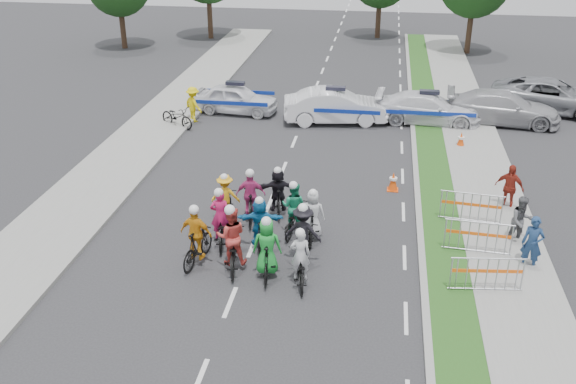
# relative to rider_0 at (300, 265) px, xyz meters

# --- Properties ---
(ground) EXTENTS (90.00, 90.00, 0.00)m
(ground) POSITION_rel_rider_0_xyz_m (-1.71, -1.19, -0.59)
(ground) COLOR #28282B
(ground) RESTS_ON ground
(curb_right) EXTENTS (0.20, 60.00, 0.12)m
(curb_right) POSITION_rel_rider_0_xyz_m (3.39, 3.81, -0.53)
(curb_right) COLOR gray
(curb_right) RESTS_ON ground
(grass_strip) EXTENTS (1.20, 60.00, 0.11)m
(grass_strip) POSITION_rel_rider_0_xyz_m (4.09, 3.81, -0.53)
(grass_strip) COLOR #274F19
(grass_strip) RESTS_ON ground
(sidewalk_right) EXTENTS (2.40, 60.00, 0.13)m
(sidewalk_right) POSITION_rel_rider_0_xyz_m (5.89, 3.81, -0.52)
(sidewalk_right) COLOR gray
(sidewalk_right) RESTS_ON ground
(sidewalk_left) EXTENTS (3.00, 60.00, 0.13)m
(sidewalk_left) POSITION_rel_rider_0_xyz_m (-8.21, 3.81, -0.52)
(sidewalk_left) COLOR gray
(sidewalk_left) RESTS_ON ground
(rider_0) EXTENTS (0.92, 1.82, 1.77)m
(rider_0) POSITION_rel_rider_0_xyz_m (0.00, 0.00, 0.00)
(rider_0) COLOR black
(rider_0) RESTS_ON ground
(rider_1) EXTENTS (0.85, 1.87, 1.93)m
(rider_1) POSITION_rel_rider_0_xyz_m (-0.95, 0.22, 0.16)
(rider_1) COLOR black
(rider_1) RESTS_ON ground
(rider_2) EXTENTS (1.10, 2.11, 2.05)m
(rider_2) POSITION_rel_rider_0_xyz_m (-2.03, 0.52, 0.17)
(rider_2) COLOR black
(rider_2) RESTS_ON ground
(rider_3) EXTENTS (1.03, 1.90, 1.93)m
(rider_3) POSITION_rel_rider_0_xyz_m (-3.08, 0.60, 0.15)
(rider_3) COLOR black
(rider_3) RESTS_ON ground
(rider_4) EXTENTS (1.12, 1.94, 1.93)m
(rider_4) POSITION_rel_rider_0_xyz_m (-0.08, 1.16, 0.16)
(rider_4) COLOR black
(rider_4) RESTS_ON ground
(rider_5) EXTENTS (1.45, 1.72, 1.76)m
(rider_5) POSITION_rel_rider_0_xyz_m (-1.45, 1.73, 0.16)
(rider_5) COLOR black
(rider_5) RESTS_ON ground
(rider_6) EXTENTS (1.00, 1.97, 1.92)m
(rider_6) POSITION_rel_rider_0_xyz_m (-2.68, 1.82, 0.05)
(rider_6) COLOR black
(rider_6) RESTS_ON ground
(rider_7) EXTENTS (0.75, 1.70, 1.77)m
(rider_7) POSITION_rel_rider_0_xyz_m (0.06, 2.48, 0.10)
(rider_7) COLOR black
(rider_7) RESTS_ON ground
(rider_8) EXTENTS (0.89, 1.86, 1.83)m
(rider_8) POSITION_rel_rider_0_xyz_m (-0.59, 2.83, 0.09)
(rider_8) COLOR black
(rider_8) RESTS_ON ground
(rider_9) EXTENTS (1.00, 1.86, 1.90)m
(rider_9) POSITION_rel_rider_0_xyz_m (-2.06, 3.38, 0.14)
(rider_9) COLOR black
(rider_9) RESTS_ON ground
(rider_10) EXTENTS (0.98, 1.70, 1.69)m
(rider_10) POSITION_rel_rider_0_xyz_m (-2.91, 3.38, 0.07)
(rider_10) COLOR black
(rider_10) RESTS_ON ground
(rider_11) EXTENTS (1.45, 1.73, 1.75)m
(rider_11) POSITION_rel_rider_0_xyz_m (-1.28, 4.03, 0.15)
(rider_11) COLOR black
(rider_11) RESTS_ON ground
(police_car_0) EXTENTS (4.21, 2.04, 1.38)m
(police_car_0) POSITION_rel_rider_0_xyz_m (-5.08, 14.36, 0.10)
(police_car_0) COLOR white
(police_car_0) RESTS_ON ground
(police_car_1) EXTENTS (4.95, 2.40, 1.56)m
(police_car_1) POSITION_rel_rider_0_xyz_m (-0.20, 13.62, 0.19)
(police_car_1) COLOR white
(police_car_1) RESTS_ON ground
(police_car_2) EXTENTS (4.96, 2.34, 1.40)m
(police_car_2) POSITION_rel_rider_0_xyz_m (4.06, 14.21, 0.11)
(police_car_2) COLOR white
(police_car_2) RESTS_ON ground
(civilian_sedan) EXTENTS (5.31, 2.55, 1.49)m
(civilian_sedan) POSITION_rel_rider_0_xyz_m (7.47, 14.68, 0.16)
(civilian_sedan) COLOR #A6A6AB
(civilian_sedan) RESTS_ON ground
(civilian_suv) EXTENTS (6.08, 3.87, 1.56)m
(civilian_suv) POSITION_rel_rider_0_xyz_m (10.05, 16.84, 0.19)
(civilian_suv) COLOR gray
(civilian_suv) RESTS_ON ground
(spectator_0) EXTENTS (0.70, 0.58, 1.65)m
(spectator_0) POSITION_rel_rider_0_xyz_m (6.40, 1.74, 0.24)
(spectator_0) COLOR navy
(spectator_0) RESTS_ON ground
(spectator_1) EXTENTS (0.92, 0.80, 1.59)m
(spectator_1) POSITION_rel_rider_0_xyz_m (6.34, 3.16, 0.21)
(spectator_1) COLOR #4E4F53
(spectator_1) RESTS_ON ground
(spectator_2) EXTENTS (1.05, 0.78, 1.65)m
(spectator_2) POSITION_rel_rider_0_xyz_m (6.34, 5.53, 0.24)
(spectator_2) COLOR maroon
(spectator_2) RESTS_ON ground
(marshal_hiviz) EXTENTS (1.22, 1.14, 1.65)m
(marshal_hiviz) POSITION_rel_rider_0_xyz_m (-6.73, 12.78, 0.24)
(marshal_hiviz) COLOR yellow
(marshal_hiviz) RESTS_ON ground
(barrier_0) EXTENTS (2.04, 0.72, 1.12)m
(barrier_0) POSITION_rel_rider_0_xyz_m (4.99, 0.25, -0.03)
(barrier_0) COLOR #A5A8AD
(barrier_0) RESTS_ON ground
(barrier_1) EXTENTS (2.03, 0.65, 1.12)m
(barrier_1) POSITION_rel_rider_0_xyz_m (4.99, 2.29, -0.03)
(barrier_1) COLOR #A5A8AD
(barrier_1) RESTS_ON ground
(barrier_2) EXTENTS (2.04, 0.71, 1.12)m
(barrier_2) POSITION_rel_rider_0_xyz_m (4.99, 4.25, -0.03)
(barrier_2) COLOR #A5A8AD
(barrier_2) RESTS_ON ground
(cone_0) EXTENTS (0.40, 0.40, 0.70)m
(cone_0) POSITION_rel_rider_0_xyz_m (2.52, 6.52, -0.25)
(cone_0) COLOR #F24C0C
(cone_0) RESTS_ON ground
(cone_1) EXTENTS (0.40, 0.40, 0.70)m
(cone_1) POSITION_rel_rider_0_xyz_m (5.32, 11.17, -0.25)
(cone_1) COLOR #F24C0C
(cone_1) RESTS_ON ground
(parked_bike) EXTENTS (1.99, 1.49, 1.00)m
(parked_bike) POSITION_rel_rider_0_xyz_m (-7.27, 11.89, -0.09)
(parked_bike) COLOR black
(parked_bike) RESTS_ON ground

